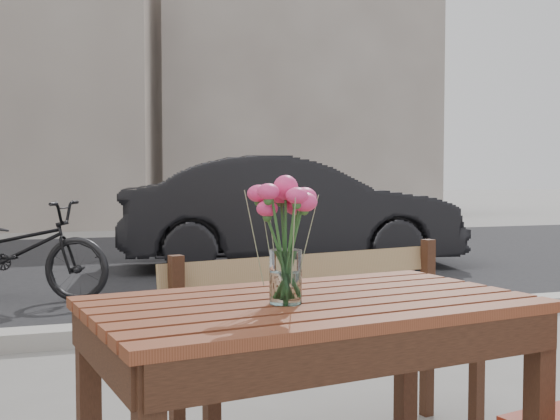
% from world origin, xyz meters
% --- Properties ---
extents(street, '(30.00, 8.12, 0.12)m').
position_xyz_m(street, '(0.00, 5.06, 0.03)').
color(street, black).
rests_on(street, ground).
extents(backdrop_buildings, '(15.50, 4.00, 8.00)m').
position_xyz_m(backdrop_buildings, '(0.17, 14.40, 3.60)').
color(backdrop_buildings, gray).
rests_on(backdrop_buildings, ground).
extents(main_table, '(1.36, 0.92, 0.78)m').
position_xyz_m(main_table, '(-0.15, 0.06, 0.65)').
color(main_table, brown).
rests_on(main_table, ground).
extents(main_bench, '(1.44, 0.69, 0.86)m').
position_xyz_m(main_bench, '(0.22, 0.85, 0.52)').
color(main_bench, '#997B4F').
rests_on(main_bench, ground).
extents(main_vase, '(0.20, 0.20, 0.36)m').
position_xyz_m(main_vase, '(-0.24, 0.01, 1.01)').
color(main_vase, white).
rests_on(main_vase, main_table).
extents(parked_car, '(4.27, 2.06, 1.35)m').
position_xyz_m(parked_car, '(1.94, 6.28, 0.67)').
color(parked_car, black).
rests_on(parked_car, ground).
extents(bicycle, '(1.82, 1.24, 0.91)m').
position_xyz_m(bicycle, '(-1.16, 4.86, 0.45)').
color(bicycle, black).
rests_on(bicycle, ground).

